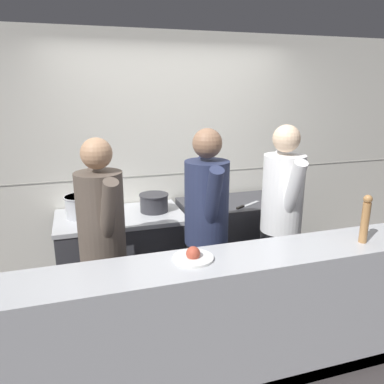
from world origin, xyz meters
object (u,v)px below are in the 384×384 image
sauce_pot (154,202)px  plated_dish_main (193,256)px  chefs_knife (246,205)px  chef_line (281,214)px  stock_pot (80,206)px  oven_range (122,256)px  chef_sous (206,224)px  pepper_mill (365,218)px  chef_head_cook (102,238)px

sauce_pot → plated_dish_main: 1.32m
chefs_knife → chef_line: size_ratio=0.19×
stock_pot → chefs_knife: bearing=-7.9°
stock_pot → oven_range: bearing=-7.9°
chefs_knife → chef_sous: 0.85m
stock_pot → chefs_knife: (1.61, -0.22, -0.08)m
stock_pot → sauce_pot: stock_pot is taller
stock_pot → chef_line: size_ratio=0.16×
pepper_mill → chef_line: bearing=109.9°
stock_pot → plated_dish_main: size_ratio=1.02×
oven_range → plated_dish_main: size_ratio=4.47×
chefs_knife → pepper_mill: size_ratio=0.93×
chefs_knife → chef_line: bearing=-80.0°
oven_range → plated_dish_main: plated_dish_main is taller
chefs_knife → plated_dish_main: plated_dish_main is taller
stock_pot → sauce_pot: bearing=-2.8°
pepper_mill → stock_pot: bearing=143.3°
chef_line → chefs_knife: bearing=109.9°
plated_dish_main → pepper_mill: 1.28m
stock_pot → chef_head_cook: 0.81m
oven_range → chefs_knife: chefs_knife is taller
sauce_pot → plated_dish_main: plated_dish_main is taller
chef_line → stock_pot: bearing=166.1°
stock_pot → sauce_pot: 0.70m
oven_range → pepper_mill: bearing=-41.4°
oven_range → sauce_pot: (0.34, 0.02, 0.53)m
pepper_mill → chef_head_cook: chef_head_cook is taller
oven_range → stock_pot: bearing=172.1°
chefs_knife → chef_sous: bearing=-137.7°
chef_head_cook → plated_dish_main: bearing=-57.2°
sauce_pot → chef_line: 1.23m
chefs_knife → plated_dish_main: 1.46m
sauce_pot → plated_dish_main: bearing=-90.5°
stock_pot → chefs_knife: size_ratio=0.82×
chef_sous → chef_line: (0.72, 0.04, 0.00)m
sauce_pot → chefs_knife: size_ratio=0.86×
sauce_pot → pepper_mill: bearing=-48.6°
stock_pot → pepper_mill: 2.44m
stock_pot → chef_line: chef_line is taller
oven_range → plated_dish_main: bearing=-75.9°
sauce_pot → plated_dish_main: (-0.01, -1.32, 0.02)m
plated_dish_main → pepper_mill: bearing=-4.4°
oven_range → chef_sous: bearing=-50.1°
stock_pot → chef_sous: (0.98, -0.79, -0.00)m
sauce_pot → chefs_knife: (0.90, -0.19, -0.06)m
stock_pot → sauce_pot: size_ratio=0.95×
stock_pot → plated_dish_main: 1.52m
plated_dish_main → oven_range: bearing=104.1°
pepper_mill → chef_head_cook: 1.93m
oven_range → pepper_mill: pepper_mill is taller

